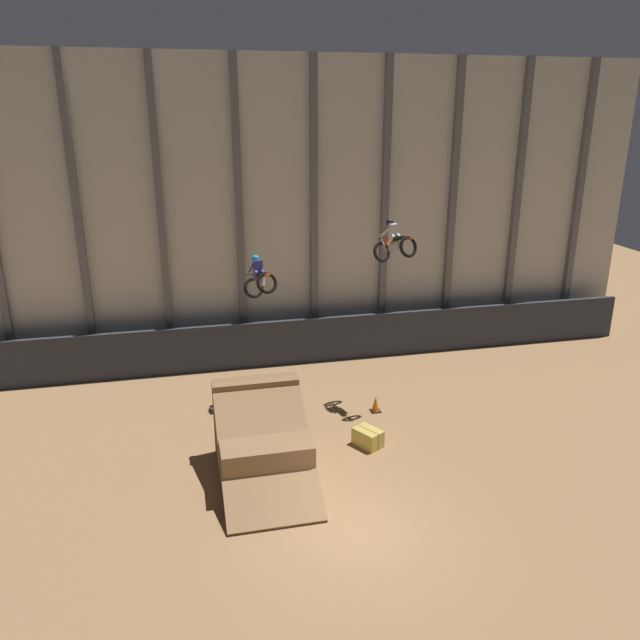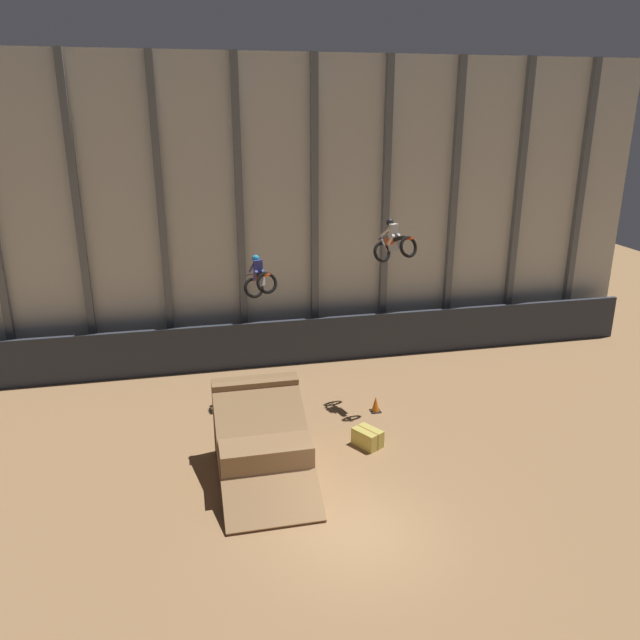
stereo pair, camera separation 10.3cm
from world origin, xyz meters
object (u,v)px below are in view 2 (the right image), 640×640
at_px(traffic_cone_near_ramp, 376,404).
at_px(dirt_ramp, 261,442).
at_px(rider_bike_right_air, 394,243).
at_px(hay_bale_trackside, 368,438).
at_px(rider_bike_left_air, 259,279).

bearing_deg(traffic_cone_near_ramp, dirt_ramp, -147.56).
xyz_separation_m(rider_bike_right_air, traffic_cone_near_ramp, (-0.74, -0.79, -5.63)).
xyz_separation_m(traffic_cone_near_ramp, hay_bale_trackside, (-0.97, -2.20, -0.00)).
relative_size(rider_bike_right_air, hay_bale_trackside, 1.68).
distance_m(dirt_ramp, hay_bale_trackside, 3.59).
bearing_deg(rider_bike_right_air, traffic_cone_near_ramp, -154.84).
bearing_deg(hay_bale_trackside, rider_bike_left_air, 127.84).
bearing_deg(hay_bale_trackside, rider_bike_right_air, 60.38).
distance_m(rider_bike_left_air, traffic_cone_near_ramp, 6.05).
relative_size(dirt_ramp, hay_bale_trackside, 4.01).
bearing_deg(traffic_cone_near_ramp, hay_bale_trackside, -113.67).
height_order(dirt_ramp, hay_bale_trackside, dirt_ramp).
bearing_deg(rider_bike_right_air, hay_bale_trackside, -141.50).
xyz_separation_m(dirt_ramp, rider_bike_left_air, (0.62, 4.31, 3.84)).
height_order(dirt_ramp, traffic_cone_near_ramp, dirt_ramp).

